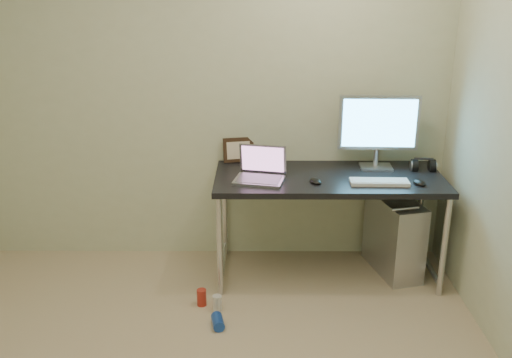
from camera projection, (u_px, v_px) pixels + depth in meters
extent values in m
cube|color=beige|center=(205.00, 94.00, 4.07)|extent=(3.50, 0.02, 2.50)
cube|color=black|center=(329.00, 179.00, 3.92)|extent=(1.56, 0.68, 0.04)
cylinder|color=silver|center=(219.00, 247.00, 3.76)|extent=(0.04, 0.04, 0.71)
cylinder|color=silver|center=(225.00, 212.00, 4.33)|extent=(0.04, 0.04, 0.71)
cylinder|color=silver|center=(444.00, 248.00, 3.76)|extent=(0.04, 0.04, 0.71)
cylinder|color=silver|center=(420.00, 212.00, 4.32)|extent=(0.04, 0.04, 0.71)
cylinder|color=silver|center=(223.00, 263.00, 4.14)|extent=(0.04, 0.60, 0.04)
cylinder|color=silver|center=(427.00, 263.00, 4.13)|extent=(0.04, 0.60, 0.04)
cube|color=#B7B7BB|center=(394.00, 235.00, 4.11)|extent=(0.36, 0.58, 0.56)
cylinder|color=#AEAFB5|center=(405.00, 209.00, 3.80)|extent=(0.20, 0.07, 0.03)
cylinder|color=#AEAFB5|center=(390.00, 185.00, 4.22)|extent=(0.20, 0.07, 0.03)
cylinder|color=black|center=(381.00, 207.00, 4.30)|extent=(0.01, 0.16, 0.69)
cylinder|color=black|center=(393.00, 210.00, 4.29)|extent=(0.02, 0.11, 0.71)
cylinder|color=#A8291E|center=(202.00, 297.00, 3.73)|extent=(0.06, 0.06, 0.11)
cylinder|color=silver|center=(217.00, 303.00, 3.67)|extent=(0.08, 0.08, 0.11)
cylinder|color=#1940A3|center=(218.00, 322.00, 3.51)|extent=(0.10, 0.14, 0.07)
cube|color=#AEAFB5|center=(259.00, 180.00, 3.80)|extent=(0.36, 0.29, 0.02)
cube|color=slate|center=(259.00, 179.00, 3.80)|extent=(0.32, 0.24, 0.00)
cube|color=gray|center=(263.00, 159.00, 3.88)|extent=(0.32, 0.11, 0.21)
cube|color=#74486A|center=(263.00, 159.00, 3.87)|extent=(0.29, 0.10, 0.18)
cube|color=#AEAFB5|center=(376.00, 167.00, 4.07)|extent=(0.23, 0.17, 0.02)
cylinder|color=#AEAFB5|center=(376.00, 157.00, 4.06)|extent=(0.04, 0.04, 0.12)
cube|color=#AEAFB5|center=(379.00, 123.00, 3.97)|extent=(0.56, 0.06, 0.38)
cube|color=#4EB8F8|center=(379.00, 123.00, 3.95)|extent=(0.51, 0.02, 0.33)
cube|color=silver|center=(379.00, 182.00, 3.76)|extent=(0.39, 0.14, 0.02)
ellipsoid|color=black|center=(419.00, 182.00, 3.74)|extent=(0.10, 0.12, 0.04)
ellipsoid|color=black|center=(316.00, 180.00, 3.77)|extent=(0.10, 0.13, 0.04)
cylinder|color=black|center=(414.00, 166.00, 4.02)|extent=(0.05, 0.10, 0.10)
cylinder|color=black|center=(432.00, 166.00, 4.02)|extent=(0.05, 0.10, 0.10)
cube|color=black|center=(424.00, 159.00, 4.00)|extent=(0.13, 0.02, 0.01)
cube|color=black|center=(239.00, 150.00, 4.18)|extent=(0.23, 0.11, 0.18)
cylinder|color=silver|center=(272.00, 158.00, 4.17)|extent=(0.01, 0.01, 0.08)
cylinder|color=silver|center=(272.00, 151.00, 4.15)|extent=(0.04, 0.04, 0.04)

